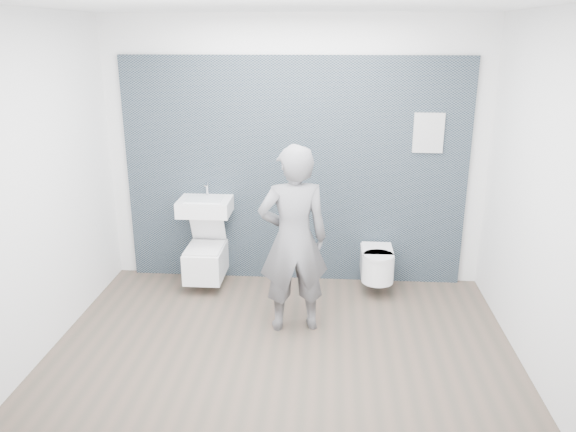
# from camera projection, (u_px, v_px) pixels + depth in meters

# --- Properties ---
(ground) EXTENTS (4.00, 4.00, 0.00)m
(ground) POSITION_uv_depth(u_px,v_px,m) (283.00, 346.00, 4.91)
(ground) COLOR brown
(ground) RESTS_ON ground
(room_shell) EXTENTS (4.00, 4.00, 4.00)m
(room_shell) POSITION_uv_depth(u_px,v_px,m) (282.00, 150.00, 4.37)
(room_shell) COLOR silver
(room_shell) RESTS_ON ground
(tile_wall) EXTENTS (3.60, 0.06, 2.40)m
(tile_wall) POSITION_uv_depth(u_px,v_px,m) (294.00, 277.00, 6.30)
(tile_wall) COLOR black
(tile_wall) RESTS_ON ground
(washbasin) EXTENTS (0.54, 0.41, 0.41)m
(washbasin) POSITION_uv_depth(u_px,v_px,m) (205.00, 206.00, 5.88)
(washbasin) COLOR white
(washbasin) RESTS_ON ground
(toilet_square) EXTENTS (0.39, 0.56, 0.73)m
(toilet_square) POSITION_uv_depth(u_px,v_px,m) (206.00, 260.00, 5.99)
(toilet_square) COLOR white
(toilet_square) RESTS_ON ground
(toilet_rounded) EXTENTS (0.33, 0.56, 0.30)m
(toilet_rounded) POSITION_uv_depth(u_px,v_px,m) (377.00, 264.00, 5.85)
(toilet_rounded) COLOR white
(toilet_rounded) RESTS_ON ground
(info_placard) EXTENTS (0.30, 0.03, 0.40)m
(info_placard) POSITION_uv_depth(u_px,v_px,m) (417.00, 282.00, 6.16)
(info_placard) COLOR white
(info_placard) RESTS_ON ground
(visitor) EXTENTS (0.70, 0.54, 1.72)m
(visitor) POSITION_uv_depth(u_px,v_px,m) (293.00, 240.00, 4.97)
(visitor) COLOR #5D5D61
(visitor) RESTS_ON ground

